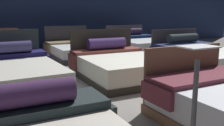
% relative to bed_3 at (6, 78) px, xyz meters
% --- Properties ---
extents(ground_plane, '(18.00, 18.00, 0.02)m').
position_rel_bed_3_xyz_m(ground_plane, '(2.19, -0.34, -0.29)').
color(ground_plane, gray).
extents(showroom_back_wall, '(18.00, 0.06, 3.50)m').
position_rel_bed_3_xyz_m(showroom_back_wall, '(2.19, 4.99, 1.47)').
color(showroom_back_wall, navy).
rests_on(showroom_back_wall, ground_plane).
extents(bed_3, '(1.75, 2.09, 0.99)m').
position_rel_bed_3_xyz_m(bed_3, '(0.00, 0.00, 0.00)').
color(bed_3, '#272F2D').
rests_on(bed_3, ground_plane).
extents(bed_4, '(1.70, 2.06, 0.93)m').
position_rel_bed_3_xyz_m(bed_4, '(2.18, 0.12, -0.03)').
color(bed_4, black).
rests_on(bed_4, ground_plane).
extents(bed_5, '(1.71, 2.17, 0.87)m').
position_rel_bed_3_xyz_m(bed_5, '(4.39, 0.05, -0.02)').
color(bed_5, '#332E32').
rests_on(bed_5, ground_plane).
extents(bed_7, '(1.56, 2.03, 0.89)m').
position_rel_bed_3_xyz_m(bed_7, '(2.22, 2.86, -0.07)').
color(bed_7, '#333239').
rests_on(bed_7, ground_plane).
extents(bed_8, '(1.75, 2.12, 0.86)m').
position_rel_bed_3_xyz_m(bed_8, '(4.41, 2.82, -0.02)').
color(bed_8, '#58535D').
rests_on(bed_8, ground_plane).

